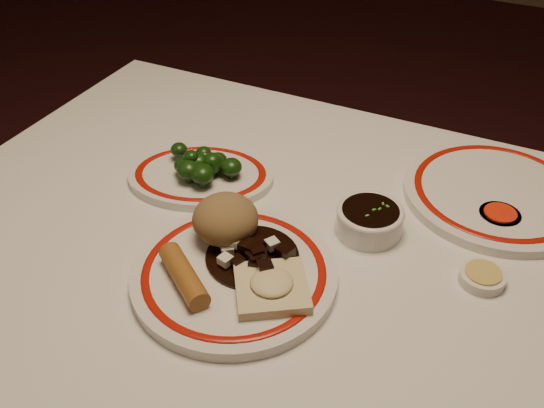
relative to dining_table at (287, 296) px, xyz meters
The scene contains 12 objects.
dining_table is the anchor object (origin of this frame).
main_plate 0.14m from the dining_table, 117.82° to the right, with size 0.35×0.35×0.02m.
rice_mound 0.17m from the dining_table, 163.33° to the right, with size 0.10×0.10×0.07m, color olive.
spring_roll 0.20m from the dining_table, 124.13° to the right, with size 0.03×0.03×0.11m, color #996125.
fried_wonton 0.16m from the dining_table, 77.82° to the right, with size 0.13×0.13×0.03m.
stirfry_heap 0.13m from the dining_table, 120.11° to the right, with size 0.13×0.13×0.03m.
broccoli_plate 0.25m from the dining_table, 153.87° to the left, with size 0.29×0.28×0.02m.
broccoli_pile 0.26m from the dining_table, 154.15° to the left, with size 0.14×0.09×0.05m.
soy_bowl 0.17m from the dining_table, 47.35° to the left, with size 0.10×0.10×0.04m.
sweet_sour_dish 0.35m from the dining_table, 38.23° to the left, with size 0.06×0.06×0.02m.
mustard_dish 0.29m from the dining_table, 13.52° to the left, with size 0.06×0.06×0.02m.
far_plate 0.38m from the dining_table, 47.20° to the left, with size 0.39×0.39×0.02m.
Camera 1 is at (0.27, -0.60, 1.35)m, focal length 40.00 mm.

